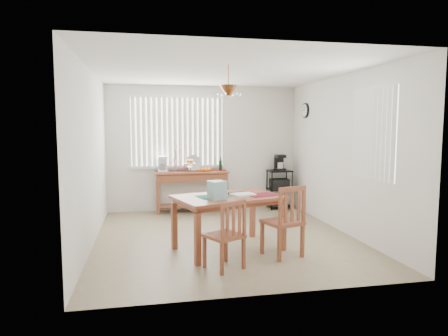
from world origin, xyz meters
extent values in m
cube|color=gray|center=(0.00, 0.00, -0.01)|extent=(4.00, 4.50, 0.01)
cube|color=silver|center=(0.00, 2.30, 1.30)|extent=(4.00, 0.10, 2.60)
cube|color=silver|center=(0.00, -2.30, 1.30)|extent=(4.00, 0.10, 2.60)
cube|color=silver|center=(-2.05, 0.00, 1.30)|extent=(0.10, 4.50, 2.60)
cube|color=silver|center=(2.05, 0.00, 1.30)|extent=(0.10, 4.50, 2.60)
cube|color=white|center=(0.00, 0.00, 2.65)|extent=(4.00, 4.50, 0.10)
cube|color=white|center=(-0.55, 2.25, 1.65)|extent=(1.90, 0.01, 1.40)
cube|color=white|center=(-1.45, 2.23, 1.65)|extent=(0.07, 0.03, 1.40)
cube|color=white|center=(-1.34, 2.23, 1.65)|extent=(0.07, 0.03, 1.40)
cube|color=white|center=(-1.24, 2.23, 1.65)|extent=(0.07, 0.03, 1.40)
cube|color=white|center=(-1.13, 2.23, 1.65)|extent=(0.07, 0.03, 1.40)
cube|color=white|center=(-1.03, 2.23, 1.65)|extent=(0.07, 0.03, 1.40)
cube|color=white|center=(-0.92, 2.23, 1.65)|extent=(0.07, 0.03, 1.40)
cube|color=white|center=(-0.81, 2.23, 1.65)|extent=(0.07, 0.03, 1.40)
cube|color=white|center=(-0.71, 2.23, 1.65)|extent=(0.07, 0.03, 1.40)
cube|color=white|center=(-0.60, 2.23, 1.65)|extent=(0.07, 0.03, 1.40)
cube|color=white|center=(-0.50, 2.23, 1.65)|extent=(0.07, 0.03, 1.40)
cube|color=white|center=(-0.39, 2.23, 1.65)|extent=(0.07, 0.03, 1.40)
cube|color=white|center=(-0.29, 2.23, 1.65)|extent=(0.07, 0.03, 1.40)
cube|color=white|center=(-0.18, 2.23, 1.65)|extent=(0.07, 0.03, 1.40)
cube|color=white|center=(-0.08, 2.23, 1.65)|extent=(0.07, 0.03, 1.40)
cube|color=white|center=(0.03, 2.23, 1.65)|extent=(0.07, 0.03, 1.40)
cube|color=white|center=(0.14, 2.23, 1.65)|extent=(0.07, 0.03, 1.40)
cube|color=white|center=(0.24, 2.23, 1.65)|extent=(0.07, 0.03, 1.40)
cube|color=white|center=(0.35, 2.23, 1.65)|extent=(0.07, 0.03, 1.40)
cube|color=white|center=(-0.55, 2.22, 0.92)|extent=(1.98, 0.06, 0.06)
cube|color=white|center=(-0.55, 2.22, 2.38)|extent=(1.98, 0.06, 0.06)
cube|color=white|center=(2.00, -0.90, 1.65)|extent=(0.01, 1.10, 1.30)
cube|color=white|center=(1.99, -1.40, 1.65)|extent=(0.03, 0.07, 1.30)
cube|color=white|center=(1.99, -1.29, 1.65)|extent=(0.03, 0.07, 1.30)
cube|color=white|center=(1.99, -1.18, 1.65)|extent=(0.03, 0.07, 1.30)
cube|color=white|center=(1.99, -1.07, 1.65)|extent=(0.03, 0.07, 1.30)
cube|color=white|center=(1.99, -0.96, 1.65)|extent=(0.03, 0.07, 1.30)
cube|color=white|center=(1.99, -0.85, 1.65)|extent=(0.03, 0.07, 1.30)
cube|color=white|center=(1.99, -0.74, 1.65)|extent=(0.03, 0.07, 1.30)
cube|color=white|center=(1.99, -0.63, 1.65)|extent=(0.03, 0.07, 1.30)
cube|color=white|center=(1.99, -0.52, 1.65)|extent=(0.03, 0.07, 1.30)
cube|color=white|center=(1.99, -0.41, 1.65)|extent=(0.03, 0.07, 1.30)
cylinder|color=black|center=(1.98, 1.55, 2.08)|extent=(0.04, 0.30, 0.30)
cylinder|color=white|center=(1.95, 1.55, 2.08)|extent=(0.01, 0.25, 0.25)
cylinder|color=brown|center=(-0.08, -0.65, 2.43)|extent=(0.01, 0.01, 0.34)
cone|color=brown|center=(-0.08, -0.65, 2.25)|extent=(0.24, 0.24, 0.14)
sphere|color=white|center=(0.08, -0.65, 2.19)|extent=(0.05, 0.05, 0.05)
sphere|color=white|center=(0.00, -0.51, 2.19)|extent=(0.05, 0.05, 0.05)
sphere|color=white|center=(-0.16, -0.51, 2.19)|extent=(0.05, 0.05, 0.05)
sphere|color=white|center=(-0.24, -0.65, 2.19)|extent=(0.05, 0.05, 0.05)
sphere|color=white|center=(-0.16, -0.79, 2.19)|extent=(0.05, 0.05, 0.05)
sphere|color=white|center=(0.00, -0.79, 2.19)|extent=(0.05, 0.05, 0.05)
cube|color=brown|center=(-0.28, 2.02, 0.82)|extent=(1.49, 0.42, 0.04)
cube|color=brown|center=(-0.28, 2.02, 0.72)|extent=(1.43, 0.38, 0.15)
cube|color=brown|center=(-0.98, 1.86, 0.32)|extent=(0.06, 0.06, 0.64)
cube|color=brown|center=(0.42, 1.86, 0.32)|extent=(0.06, 0.06, 0.64)
cube|color=brown|center=(-0.98, 2.18, 0.32)|extent=(0.06, 0.06, 0.64)
cube|color=brown|center=(0.42, 2.18, 0.32)|extent=(0.06, 0.06, 0.64)
cube|color=brown|center=(-0.28, 2.02, 0.14)|extent=(1.38, 0.36, 0.03)
cube|color=red|center=(-0.05, 2.02, 0.20)|extent=(0.28, 0.20, 0.09)
cube|color=maroon|center=(-0.28, 2.02, 0.84)|extent=(1.41, 0.23, 0.01)
cube|color=white|center=(-0.88, 2.02, 0.86)|extent=(0.19, 0.22, 0.05)
cube|color=white|center=(-0.88, 2.10, 0.98)|extent=(0.19, 0.07, 0.28)
cube|color=white|center=(-0.88, 2.00, 1.13)|extent=(0.19, 0.20, 0.07)
cylinder|color=white|center=(-0.88, 1.99, 0.94)|extent=(0.12, 0.12, 0.12)
cylinder|color=white|center=(-0.33, 2.00, 0.88)|extent=(0.05, 0.05, 0.09)
cone|color=white|center=(-0.33, 2.00, 0.97)|extent=(0.24, 0.24, 0.08)
sphere|color=#C24619|center=(-0.28, 2.00, 1.05)|extent=(0.07, 0.07, 0.07)
sphere|color=#C24619|center=(-0.31, 2.05, 1.05)|extent=(0.07, 0.07, 0.07)
sphere|color=#C24619|center=(-0.37, 2.03, 1.05)|extent=(0.07, 0.07, 0.07)
sphere|color=#C24619|center=(-0.37, 1.97, 1.05)|extent=(0.07, 0.07, 0.07)
sphere|color=#C24619|center=(-0.31, 1.96, 1.05)|extent=(0.07, 0.07, 0.07)
sphere|color=orange|center=(-0.15, 1.95, 0.87)|extent=(0.07, 0.07, 0.07)
sphere|color=orange|center=(-0.08, 1.95, 0.87)|extent=(0.07, 0.07, 0.07)
sphere|color=orange|center=(0.00, 1.95, 0.87)|extent=(0.07, 0.07, 0.07)
sphere|color=orange|center=(0.07, 1.95, 0.87)|extent=(0.07, 0.07, 0.07)
cylinder|color=silver|center=(-0.24, 2.19, 1.01)|extent=(0.34, 0.08, 0.33)
cylinder|color=white|center=(-0.61, 2.07, 0.90)|extent=(0.07, 0.07, 0.13)
cylinder|color=#4C3823|center=(-0.61, 2.07, 1.18)|extent=(0.08, 0.04, 0.41)
cylinder|color=#4C3823|center=(-0.61, 2.07, 1.20)|extent=(0.13, 0.06, 0.45)
cylinder|color=#4C3823|center=(-0.61, 2.07, 1.15)|extent=(0.16, 0.07, 0.34)
cylinder|color=#4C3823|center=(-0.61, 2.07, 1.22)|extent=(0.05, 0.03, 0.51)
cylinder|color=#4C3823|center=(-0.61, 2.07, 1.14)|extent=(0.20, 0.09, 0.29)
cylinder|color=black|center=(0.32, 2.07, 0.94)|extent=(0.07, 0.07, 0.21)
cylinder|color=black|center=(0.32, 2.07, 1.09)|extent=(0.03, 0.03, 0.07)
cylinder|color=black|center=(1.38, 1.83, 0.41)|extent=(0.02, 0.02, 0.83)
cylinder|color=black|center=(1.83, 1.83, 0.41)|extent=(0.02, 0.02, 0.83)
cylinder|color=black|center=(1.38, 2.17, 0.41)|extent=(0.02, 0.02, 0.83)
cylinder|color=black|center=(1.83, 2.17, 0.41)|extent=(0.02, 0.02, 0.83)
cube|color=black|center=(1.60, 2.00, 0.81)|extent=(0.49, 0.39, 0.03)
cube|color=black|center=(1.60, 2.00, 0.41)|extent=(0.49, 0.39, 0.02)
cube|color=black|center=(1.60, 2.00, 0.06)|extent=(0.49, 0.39, 0.02)
cube|color=black|center=(1.60, 2.00, 0.53)|extent=(0.37, 0.29, 0.21)
cube|color=black|center=(1.60, 1.98, 0.85)|extent=(0.19, 0.23, 0.05)
cube|color=black|center=(1.60, 2.06, 0.97)|extent=(0.19, 0.08, 0.29)
cube|color=black|center=(1.60, 1.98, 1.13)|extent=(0.19, 0.21, 0.07)
cylinder|color=silver|center=(1.60, 1.97, 0.94)|extent=(0.13, 0.13, 0.13)
cube|color=brown|center=(-0.08, -0.65, 0.76)|extent=(1.66, 1.32, 0.04)
cube|color=brown|center=(-0.08, -0.65, 0.70)|extent=(1.53, 1.19, 0.06)
cube|color=brown|center=(-0.59, -1.23, 0.34)|extent=(0.09, 0.09, 0.67)
cube|color=brown|center=(0.68, -0.84, 0.34)|extent=(0.09, 0.09, 0.67)
cube|color=brown|center=(-0.83, -0.46, 0.34)|extent=(0.09, 0.09, 0.67)
cube|color=brown|center=(0.44, -0.07, 0.34)|extent=(0.09, 0.09, 0.67)
cube|color=#168069|center=(-0.29, -0.66, 0.78)|extent=(0.51, 0.42, 0.01)
cube|color=maroon|center=(0.42, -0.66, 0.78)|extent=(0.51, 0.42, 0.01)
cube|color=white|center=(0.14, -0.64, 0.79)|extent=(0.37, 0.33, 0.03)
cube|color=black|center=(0.10, -0.51, 0.79)|extent=(0.31, 0.12, 0.03)
cube|color=#7EB1B7|center=(-0.28, -0.87, 0.90)|extent=(0.26, 0.26, 0.25)
cube|color=brown|center=(-0.28, -1.39, 0.41)|extent=(0.54, 0.54, 0.04)
cube|color=brown|center=(-0.21, -1.15, 0.20)|extent=(0.05, 0.05, 0.39)
cube|color=brown|center=(-0.52, -1.32, 0.20)|extent=(0.05, 0.05, 0.39)
cube|color=brown|center=(-0.05, -1.46, 0.20)|extent=(0.05, 0.05, 0.39)
cube|color=brown|center=(-0.35, -1.62, 0.20)|extent=(0.05, 0.05, 0.39)
cube|color=brown|center=(-0.05, -1.47, 0.65)|extent=(0.05, 0.05, 0.44)
cube|color=brown|center=(-0.35, -1.63, 0.65)|extent=(0.05, 0.05, 0.44)
cube|color=brown|center=(-0.20, -1.55, 0.84)|extent=(0.33, 0.20, 0.06)
cube|color=brown|center=(-0.11, -1.50, 0.63)|extent=(0.04, 0.03, 0.35)
cube|color=brown|center=(-0.20, -1.55, 0.63)|extent=(0.04, 0.03, 0.35)
cube|color=brown|center=(-0.28, -1.59, 0.63)|extent=(0.04, 0.03, 0.35)
cube|color=brown|center=(0.59, -1.05, 0.46)|extent=(0.57, 0.57, 0.04)
cube|color=brown|center=(0.71, -0.81, 0.22)|extent=(0.05, 0.05, 0.44)
cube|color=brown|center=(0.35, -0.93, 0.22)|extent=(0.05, 0.05, 0.44)
cube|color=brown|center=(0.83, -1.17, 0.22)|extent=(0.05, 0.05, 0.44)
cube|color=brown|center=(0.47, -1.30, 0.22)|extent=(0.05, 0.05, 0.44)
cube|color=brown|center=(0.84, -1.18, 0.73)|extent=(0.05, 0.05, 0.49)
cube|color=brown|center=(0.47, -1.31, 0.73)|extent=(0.05, 0.05, 0.49)
cube|color=brown|center=(0.65, -1.24, 0.94)|extent=(0.40, 0.16, 0.06)
cube|color=brown|center=(0.76, -1.21, 0.71)|extent=(0.05, 0.03, 0.40)
cube|color=brown|center=(0.65, -1.24, 0.71)|extent=(0.05, 0.03, 0.40)
cube|color=brown|center=(0.55, -1.28, 0.71)|extent=(0.05, 0.03, 0.40)
camera|label=1|loc=(-1.22, -6.10, 1.75)|focal=32.00mm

